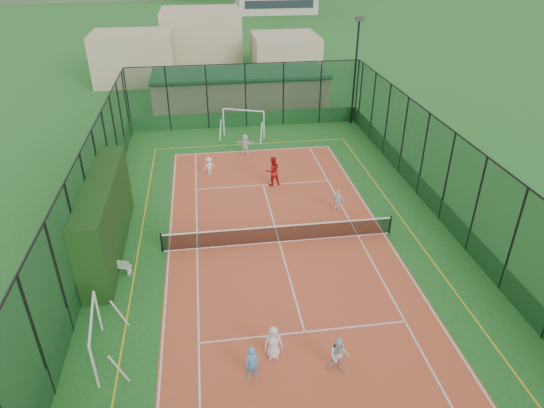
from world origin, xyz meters
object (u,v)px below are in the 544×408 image
Objects in this scene: futsal_goal_far at (244,124)px; child_near_left at (273,343)px; child_far_left at (209,166)px; coach at (273,171)px; floodlight_ne at (355,72)px; child_near_mid at (252,363)px; child_far_back at (245,144)px; child_near_right at (339,355)px; child_far_right at (338,201)px; futsal_goal_near at (96,337)px; white_bench at (115,265)px; clubhouse at (240,90)px.

child_near_left is (-0.98, -22.17, -0.36)m from futsal_goal_far.
child_far_left is 4.35m from coach.
floodlight_ne reaches higher than child_near_mid.
child_near_left is 1.02× the size of child_near_mid.
child_far_left is 3.98m from child_far_back.
child_near_right reaches higher than child_near_mid.
child_near_right reaches higher than child_far_right.
child_far_back is at bearing 89.74° from child_near_left.
coach is at bearing 107.05° from child_near_right.
coach is (2.85, 14.65, 0.26)m from child_near_mid.
futsal_goal_far is 23.08m from child_near_mid.
child_far_back is at bearing -28.28° from futsal_goal_near.
futsal_goal_far is 2.72× the size of child_far_left.
white_bench is at bearing 43.85° from child_far_right.
child_near_right is 0.80× the size of coach.
futsal_goal_far reaches higher than child_far_left.
clubhouse is at bearing 107.82° from child_near_right.
coach is (8.31, 12.90, -0.01)m from futsal_goal_near.
child_near_mid is at bearing -73.76° from futsal_goal_far.
coach is (-0.18, 14.80, 0.19)m from child_near_right.
clubhouse is 10.26× the size of child_near_right.
child_near_mid is (-2.25, -30.28, -0.89)m from clubhouse.
futsal_goal_far reaches higher than child_near_mid.
clubhouse reaches higher than white_bench.
floodlight_ne is 5.57× the size of child_near_right.
white_bench is 0.79× the size of coach.
floodlight_ne is 6.13× the size of child_near_mid.
child_far_right is 4.84m from coach.
futsal_goal_near is at bearing -88.13° from futsal_goal_far.
child_near_left is 0.93× the size of child_near_right.
child_far_back is at bearing -150.63° from floodlight_ne.
floodlight_ne reaches higher than coach.
child_near_left is 13.97m from coach.
floodlight_ne reaches higher than futsal_goal_far.
child_far_left is 0.65× the size of coach.
white_bench is at bearing -132.37° from floodlight_ne.
child_near_left is (6.32, -0.92, -0.25)m from futsal_goal_near.
child_far_back is at bearing -86.17° from coach.
coach reaches higher than child_far_right.
floodlight_ne is 5.66× the size of white_bench.
child_far_back reaches higher than child_far_right.
futsal_goal_far is at bearing -25.66° from futsal_goal_near.
coach reaches higher than child_near_right.
white_bench is 1.01× the size of child_far_back.
floodlight_ne reaches higher than child_near_right.
futsal_goal_near is at bearing 152.34° from child_near_mid.
coach is at bearing -87.81° from clubhouse.
futsal_goal_far is 2.38× the size of child_near_left.
child_far_right is (2.95, 11.11, -0.11)m from child_near_right.
futsal_goal_far is 2.26× the size of child_far_back.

